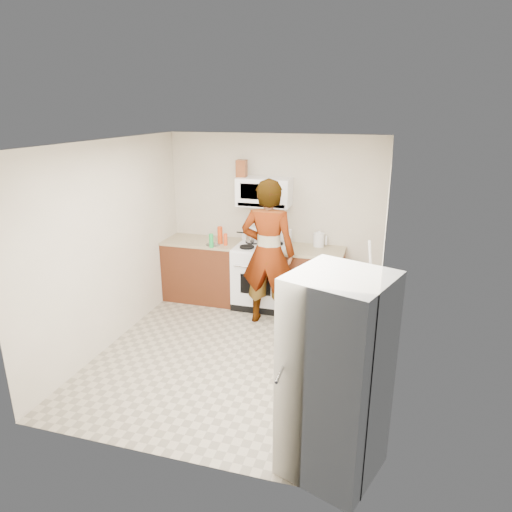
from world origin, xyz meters
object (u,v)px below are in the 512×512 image
at_px(microwave, 264,192).
at_px(saucepan, 254,236).
at_px(gas_range, 262,275).
at_px(kettle, 319,240).
at_px(person, 268,253).
at_px(fridge, 336,377).

bearing_deg(microwave, saucepan, 175.10).
height_order(gas_range, kettle, gas_range).
relative_size(gas_range, person, 0.57).
distance_m(microwave, fridge, 3.53).
height_order(gas_range, fridge, fridge).
relative_size(gas_range, fridge, 0.66).
height_order(person, fridge, person).
height_order(person, kettle, person).
height_order(microwave, saucepan, microwave).
bearing_deg(person, gas_range, -67.38).
xyz_separation_m(gas_range, person, (0.23, -0.51, 0.51)).
distance_m(microwave, kettle, 1.04).
bearing_deg(microwave, person, -70.25).
height_order(person, saucepan, person).
relative_size(kettle, saucepan, 0.76).
height_order(gas_range, person, person).
height_order(microwave, person, person).
bearing_deg(gas_range, microwave, 90.00).
xyz_separation_m(gas_range, microwave, (0.00, 0.13, 1.21)).
bearing_deg(microwave, gas_range, -90.00).
bearing_deg(kettle, fridge, -62.56).
distance_m(person, kettle, 0.92).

